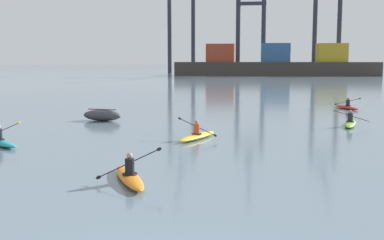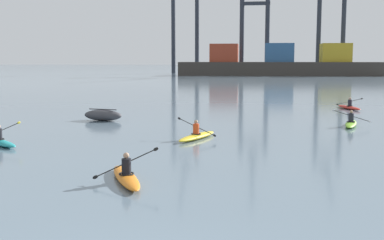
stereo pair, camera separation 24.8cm
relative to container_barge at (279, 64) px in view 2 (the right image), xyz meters
The scene contains 9 objects.
container_barge is the anchor object (origin of this frame).
gantry_crane_west 34.18m from the container_barge, 149.73° to the left, with size 8.15×16.36×38.20m.
gantry_crane_west_mid 15.46m from the container_barge, 136.67° to the left, with size 7.95×15.84×33.81m.
gantry_crane_east_mid 21.42m from the container_barge, 30.60° to the left, with size 7.54×16.98×32.04m.
capsized_dinghy 95.81m from the container_barge, 99.44° to the right, with size 2.76×1.57×0.76m.
kayak_orange 109.87m from the container_barge, 95.30° to the right, with size 2.00×3.33×1.08m.
kayak_lime 95.07m from the container_barge, 90.27° to the right, with size 2.17×3.44×0.97m.
kayak_red 84.97m from the container_barge, 89.08° to the right, with size 2.16×3.42×0.95m.
kayak_yellow 101.26m from the container_barge, 95.04° to the right, with size 2.04×3.38×1.05m.
Camera 2 is at (1.63, -6.65, 3.85)m, focal length 44.75 mm.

